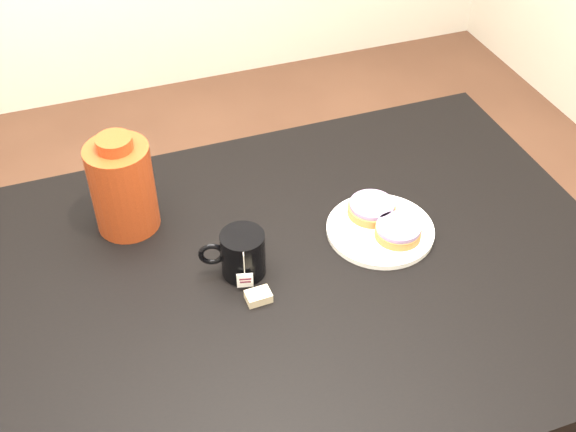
{
  "coord_description": "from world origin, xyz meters",
  "views": [
    {
      "loc": [
        -0.26,
        -0.89,
        1.73
      ],
      "look_at": [
        0.09,
        0.09,
        0.81
      ],
      "focal_mm": 45.0,
      "sensor_mm": 36.0,
      "label": 1
    }
  ],
  "objects_px": {
    "plate": "(380,229)",
    "bagel_front": "(398,231)",
    "mug": "(242,254)",
    "bagel_back": "(372,208)",
    "table": "(259,311)",
    "teabag_pouch": "(258,296)",
    "bagel_package": "(123,186)"
  },
  "relations": [
    {
      "from": "plate",
      "to": "bagel_front",
      "type": "bearing_deg",
      "value": -56.26
    },
    {
      "from": "bagel_front",
      "to": "mug",
      "type": "xyz_separation_m",
      "value": [
        -0.31,
        0.02,
        0.02
      ]
    },
    {
      "from": "bagel_back",
      "to": "mug",
      "type": "height_order",
      "value": "mug"
    },
    {
      "from": "table",
      "to": "bagel_back",
      "type": "height_order",
      "value": "bagel_back"
    },
    {
      "from": "bagel_front",
      "to": "teabag_pouch",
      "type": "height_order",
      "value": "bagel_front"
    },
    {
      "from": "table",
      "to": "teabag_pouch",
      "type": "xyz_separation_m",
      "value": [
        -0.01,
        -0.04,
        0.09
      ]
    },
    {
      "from": "bagel_front",
      "to": "mug",
      "type": "bearing_deg",
      "value": 176.24
    },
    {
      "from": "bagel_back",
      "to": "bagel_package",
      "type": "xyz_separation_m",
      "value": [
        -0.47,
        0.15,
        0.07
      ]
    },
    {
      "from": "plate",
      "to": "bagel_back",
      "type": "distance_m",
      "value": 0.05
    },
    {
      "from": "plate",
      "to": "bagel_front",
      "type": "distance_m",
      "value": 0.04
    },
    {
      "from": "plate",
      "to": "mug",
      "type": "distance_m",
      "value": 0.29
    },
    {
      "from": "plate",
      "to": "teabag_pouch",
      "type": "relative_size",
      "value": 4.75
    },
    {
      "from": "plate",
      "to": "bagel_package",
      "type": "xyz_separation_m",
      "value": [
        -0.47,
        0.19,
        0.09
      ]
    },
    {
      "from": "table",
      "to": "plate",
      "type": "height_order",
      "value": "plate"
    },
    {
      "from": "teabag_pouch",
      "to": "table",
      "type": "bearing_deg",
      "value": 73.06
    },
    {
      "from": "table",
      "to": "mug",
      "type": "height_order",
      "value": "mug"
    },
    {
      "from": "bagel_front",
      "to": "plate",
      "type": "bearing_deg",
      "value": 123.74
    },
    {
      "from": "teabag_pouch",
      "to": "bagel_package",
      "type": "height_order",
      "value": "bagel_package"
    },
    {
      "from": "table",
      "to": "bagel_back",
      "type": "distance_m",
      "value": 0.31
    },
    {
      "from": "bagel_back",
      "to": "bagel_front",
      "type": "relative_size",
      "value": 1.08
    },
    {
      "from": "bagel_back",
      "to": "bagel_front",
      "type": "xyz_separation_m",
      "value": [
        0.02,
        -0.08,
        0.0
      ]
    },
    {
      "from": "bagel_front",
      "to": "bagel_package",
      "type": "relative_size",
      "value": 0.53
    },
    {
      "from": "plate",
      "to": "mug",
      "type": "xyz_separation_m",
      "value": [
        -0.29,
        -0.01,
        0.04
      ]
    },
    {
      "from": "table",
      "to": "bagel_front",
      "type": "bearing_deg",
      "value": 2.71
    },
    {
      "from": "mug",
      "to": "bagel_back",
      "type": "bearing_deg",
      "value": 25.39
    },
    {
      "from": "table",
      "to": "bagel_front",
      "type": "relative_size",
      "value": 12.61
    },
    {
      "from": "bagel_back",
      "to": "teabag_pouch",
      "type": "height_order",
      "value": "bagel_back"
    },
    {
      "from": "table",
      "to": "plate",
      "type": "xyz_separation_m",
      "value": [
        0.27,
        0.05,
        0.09
      ]
    },
    {
      "from": "mug",
      "to": "plate",
      "type": "bearing_deg",
      "value": 16.36
    },
    {
      "from": "mug",
      "to": "table",
      "type": "bearing_deg",
      "value": -46.95
    },
    {
      "from": "bagel_back",
      "to": "teabag_pouch",
      "type": "relative_size",
      "value": 2.68
    },
    {
      "from": "bagel_back",
      "to": "table",
      "type": "bearing_deg",
      "value": -161.16
    }
  ]
}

